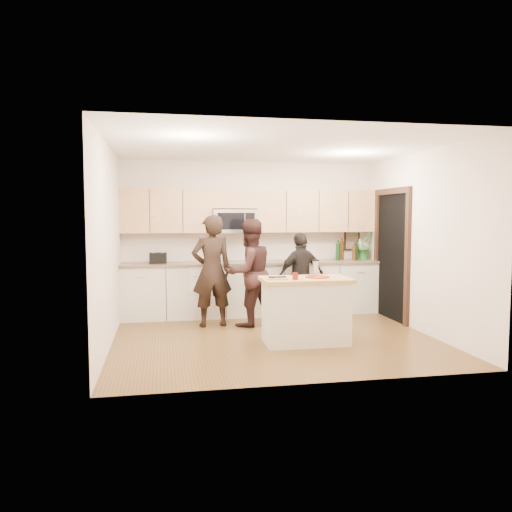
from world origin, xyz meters
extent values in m
plane|color=brown|center=(0.00, 0.00, 0.00)|extent=(4.50, 4.50, 0.00)
cube|color=beige|center=(0.00, 2.00, 1.35)|extent=(4.50, 0.02, 2.70)
cube|color=beige|center=(0.00, -2.00, 1.35)|extent=(4.50, 0.02, 2.70)
cube|color=beige|center=(-2.25, 0.00, 1.35)|extent=(0.02, 4.00, 2.70)
cube|color=beige|center=(2.25, 0.00, 1.35)|extent=(0.02, 4.00, 2.70)
cube|color=white|center=(0.00, 0.00, 2.70)|extent=(4.50, 4.00, 0.02)
cube|color=beige|center=(0.00, 1.69, 0.45)|extent=(4.50, 0.62, 0.90)
cube|color=#796850|center=(0.00, 1.68, 0.92)|extent=(4.50, 0.66, 0.04)
cube|color=tan|center=(-1.48, 1.83, 1.83)|extent=(1.55, 0.33, 0.75)
cube|color=tan|center=(1.17, 1.83, 1.83)|extent=(2.17, 0.33, 0.75)
cube|color=tan|center=(-0.31, 1.83, 2.04)|extent=(0.78, 0.33, 0.33)
cube|color=silver|center=(-0.31, 1.80, 1.65)|extent=(0.76, 0.40, 0.40)
cube|color=black|center=(-0.39, 1.60, 1.65)|extent=(0.47, 0.01, 0.29)
cube|color=black|center=(-0.06, 1.60, 1.65)|extent=(0.17, 0.01, 0.29)
cube|color=black|center=(2.24, 0.90, 1.05)|extent=(0.02, 1.05, 2.10)
cube|color=black|center=(2.22, 0.33, 1.05)|extent=(0.06, 0.10, 2.10)
cube|color=black|center=(2.22, 1.48, 1.05)|extent=(0.06, 0.10, 2.10)
cube|color=black|center=(2.22, 0.90, 2.15)|extent=(0.06, 1.25, 0.10)
cube|color=black|center=(1.95, 1.99, 1.28)|extent=(0.30, 0.03, 0.38)
cube|color=tan|center=(1.95, 1.97, 1.28)|extent=(0.24, 0.00, 0.32)
cube|color=white|center=(-0.95, 1.38, 0.70)|extent=(0.34, 0.01, 0.48)
cube|color=white|center=(-0.95, 1.67, 0.94)|extent=(0.34, 0.60, 0.01)
cube|color=beige|center=(0.36, -0.37, 0.42)|extent=(1.11, 0.66, 0.85)
cube|color=tan|center=(0.36, -0.37, 0.88)|extent=(1.21, 0.72, 0.05)
cylinder|color=#97250D|center=(0.53, -0.37, 0.91)|extent=(0.33, 0.33, 0.02)
cube|color=silver|center=(0.53, -0.29, 1.02)|extent=(0.07, 0.05, 0.20)
cube|color=black|center=(0.53, -0.29, 1.13)|extent=(0.08, 0.06, 0.02)
cylinder|color=maroon|center=(0.17, -0.53, 0.95)|extent=(0.08, 0.08, 0.09)
cube|color=tan|center=(-0.06, -0.47, 0.91)|extent=(0.27, 0.17, 0.02)
cube|color=black|center=(-0.05, -0.46, 0.93)|extent=(0.24, 0.04, 0.02)
cube|color=silver|center=(0.00, -0.50, 0.92)|extent=(0.18, 0.03, 0.01)
cube|color=black|center=(-1.62, 1.67, 1.03)|extent=(0.29, 0.20, 0.18)
cube|color=silver|center=(-1.69, 1.67, 1.12)|extent=(0.03, 0.14, 0.00)
cube|color=silver|center=(-1.55, 1.67, 1.12)|extent=(0.03, 0.14, 0.00)
cylinder|color=black|center=(1.56, 1.65, 1.12)|extent=(0.08, 0.08, 0.37)
cylinder|color=#3A220A|center=(1.67, 1.76, 1.14)|extent=(0.08, 0.08, 0.40)
cylinder|color=black|center=(1.93, 1.69, 1.12)|extent=(0.07, 0.07, 0.36)
cylinder|color=#3A220A|center=(1.86, 1.63, 1.10)|extent=(0.08, 0.08, 0.33)
cylinder|color=beige|center=(2.01, 1.75, 1.13)|extent=(0.08, 0.08, 0.38)
imported|color=#317B36|center=(2.10, 1.72, 1.21)|extent=(0.37, 0.34, 0.53)
imported|color=black|center=(-0.79, 0.90, 0.88)|extent=(0.69, 0.50, 1.76)
imported|color=black|center=(-0.21, 0.82, 0.85)|extent=(1.01, 0.91, 1.69)
imported|color=black|center=(0.73, 1.13, 0.73)|extent=(0.92, 0.56, 1.46)
camera|label=1|loc=(-1.55, -6.87, 1.75)|focal=35.00mm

